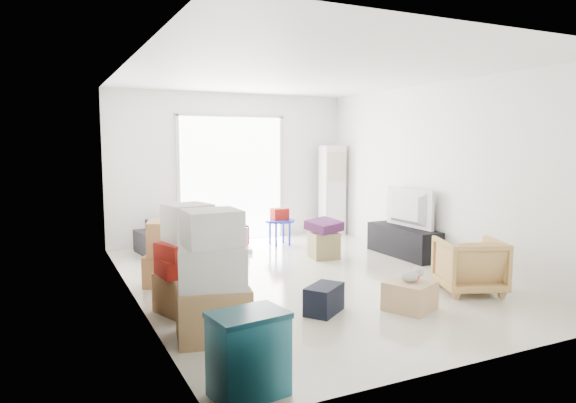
# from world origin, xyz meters

# --- Properties ---
(room_shell) EXTENTS (4.98, 6.48, 3.18)m
(room_shell) POSITION_xyz_m (0.00, 0.00, 1.35)
(room_shell) COLOR beige
(room_shell) RESTS_ON ground
(sliding_door) EXTENTS (2.10, 0.04, 2.33)m
(sliding_door) POSITION_xyz_m (0.00, 2.98, 1.24)
(sliding_door) COLOR white
(sliding_door) RESTS_ON room_shell
(ac_tower) EXTENTS (0.45, 0.30, 1.75)m
(ac_tower) POSITION_xyz_m (1.95, 2.65, 0.88)
(ac_tower) COLOR silver
(ac_tower) RESTS_ON room_shell
(tv_console) EXTENTS (0.42, 1.40, 0.47)m
(tv_console) POSITION_xyz_m (2.00, 0.50, 0.23)
(tv_console) COLOR black
(tv_console) RESTS_ON room_shell
(television) EXTENTS (0.64, 1.08, 0.14)m
(television) POSITION_xyz_m (2.00, 0.50, 0.54)
(television) COLOR black
(television) RESTS_ON tv_console
(sofa) EXTENTS (1.88, 0.78, 0.71)m
(sofa) POSITION_xyz_m (-0.89, 2.50, 0.36)
(sofa) COLOR #242328
(sofa) RESTS_ON room_shell
(pillow_left) EXTENTS (0.40, 0.34, 0.11)m
(pillow_left) POSITION_xyz_m (-1.19, 2.54, 0.77)
(pillow_left) COLOR #EDACBA
(pillow_left) RESTS_ON sofa
(pillow_right) EXTENTS (0.33, 0.27, 0.11)m
(pillow_right) POSITION_xyz_m (-0.58, 2.51, 0.77)
(pillow_right) COLOR #EDACBA
(pillow_right) RESTS_ON sofa
(armchair) EXTENTS (0.90, 0.88, 0.73)m
(armchair) POSITION_xyz_m (1.45, -1.46, 0.36)
(armchair) COLOR tan
(armchair) RESTS_ON room_shell
(storage_bins) EXTENTS (0.58, 0.44, 0.61)m
(storage_bins) POSITION_xyz_m (-1.90, -2.70, 0.31)
(storage_bins) COLOR #1B5B69
(storage_bins) RESTS_ON room_shell
(box_stack_a) EXTENTS (0.74, 0.66, 1.20)m
(box_stack_a) POSITION_xyz_m (-1.80, -1.55, 0.54)
(box_stack_a) COLOR #A07448
(box_stack_a) RESTS_ON room_shell
(box_stack_b) EXTENTS (0.72, 0.72, 1.16)m
(box_stack_b) POSITION_xyz_m (-1.80, -0.70, 0.50)
(box_stack_b) COLOR #A07448
(box_stack_b) RESTS_ON room_shell
(box_stack_c) EXTENTS (0.70, 0.65, 0.83)m
(box_stack_c) POSITION_xyz_m (-1.77, 0.43, 0.40)
(box_stack_c) COLOR #A07448
(box_stack_c) RESTS_ON room_shell
(loose_box) EXTENTS (0.41, 0.41, 0.32)m
(loose_box) POSITION_xyz_m (-1.05, 0.49, 0.16)
(loose_box) COLOR #A07448
(loose_box) RESTS_ON room_shell
(duffel_bag) EXTENTS (0.54, 0.50, 0.30)m
(duffel_bag) POSITION_xyz_m (-0.52, -1.37, 0.15)
(duffel_bag) COLOR black
(duffel_bag) RESTS_ON room_shell
(ottoman) EXTENTS (0.46, 0.46, 0.41)m
(ottoman) POSITION_xyz_m (0.78, 0.92, 0.20)
(ottoman) COLOR #8F8153
(ottoman) RESTS_ON room_shell
(blanket) EXTENTS (0.54, 0.54, 0.14)m
(blanket) POSITION_xyz_m (0.78, 0.92, 0.48)
(blanket) COLOR #50204E
(blanket) RESTS_ON ottoman
(kids_table) EXTENTS (0.53, 0.53, 0.65)m
(kids_table) POSITION_xyz_m (0.59, 2.17, 0.47)
(kids_table) COLOR #1B26D2
(kids_table) RESTS_ON room_shell
(toy_walker) EXTENTS (0.34, 0.31, 0.40)m
(toy_walker) POSITION_xyz_m (-0.23, 1.89, 0.11)
(toy_walker) COLOR silver
(toy_walker) RESTS_ON room_shell
(wood_crate) EXTENTS (0.61, 0.61, 0.31)m
(wood_crate) POSITION_xyz_m (0.37, -1.68, 0.15)
(wood_crate) COLOR tan
(wood_crate) RESTS_ON room_shell
(plush_bunny) EXTENTS (0.30, 0.17, 0.15)m
(plush_bunny) POSITION_xyz_m (0.41, -1.67, 0.38)
(plush_bunny) COLOR #B2ADA8
(plush_bunny) RESTS_ON wood_crate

